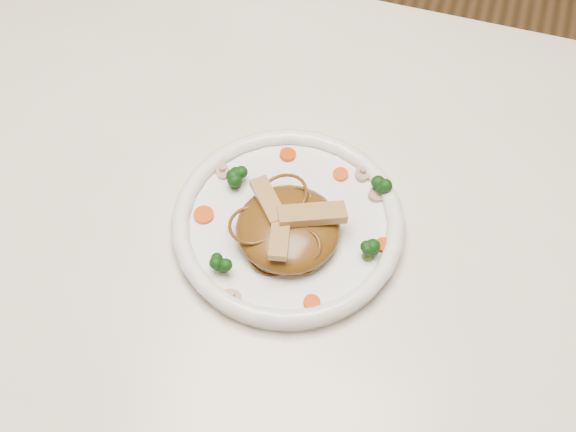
# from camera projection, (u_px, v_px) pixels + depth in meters

# --- Properties ---
(ground) EXTENTS (4.00, 4.00, 0.00)m
(ground) POSITION_uv_depth(u_px,v_px,m) (266.00, 429.00, 1.52)
(ground) COLOR #51381C
(ground) RESTS_ON ground
(table) EXTENTS (1.20, 0.80, 0.75)m
(table) POSITION_uv_depth(u_px,v_px,m) (253.00, 262.00, 0.98)
(table) COLOR white
(table) RESTS_ON ground
(plate) EXTENTS (0.28, 0.28, 0.02)m
(plate) POSITION_uv_depth(u_px,v_px,m) (288.00, 227.00, 0.88)
(plate) COLOR white
(plate) RESTS_ON table
(noodle_mound) EXTENTS (0.13, 0.13, 0.04)m
(noodle_mound) POSITION_uv_depth(u_px,v_px,m) (288.00, 229.00, 0.85)
(noodle_mound) COLOR #593911
(noodle_mound) RESTS_ON plate
(chicken_a) EXTENTS (0.08, 0.05, 0.01)m
(chicken_a) POSITION_uv_depth(u_px,v_px,m) (312.00, 214.00, 0.83)
(chicken_a) COLOR tan
(chicken_a) RESTS_ON noodle_mound
(chicken_b) EXTENTS (0.05, 0.06, 0.01)m
(chicken_b) POSITION_uv_depth(u_px,v_px,m) (268.00, 200.00, 0.84)
(chicken_b) COLOR tan
(chicken_b) RESTS_ON noodle_mound
(chicken_c) EXTENTS (0.03, 0.06, 0.01)m
(chicken_c) POSITION_uv_depth(u_px,v_px,m) (280.00, 235.00, 0.82)
(chicken_c) COLOR tan
(chicken_c) RESTS_ON noodle_mound
(broccoli_0) EXTENTS (0.03, 0.03, 0.03)m
(broccoli_0) POSITION_uv_depth(u_px,v_px,m) (380.00, 189.00, 0.88)
(broccoli_0) COLOR #0D350B
(broccoli_0) RESTS_ON plate
(broccoli_1) EXTENTS (0.03, 0.03, 0.03)m
(broccoli_1) POSITION_uv_depth(u_px,v_px,m) (234.00, 177.00, 0.89)
(broccoli_1) COLOR #0D350B
(broccoli_1) RESTS_ON plate
(broccoli_2) EXTENTS (0.02, 0.02, 0.03)m
(broccoli_2) POSITION_uv_depth(u_px,v_px,m) (222.00, 261.00, 0.83)
(broccoli_2) COLOR #0D350B
(broccoli_2) RESTS_ON plate
(broccoli_3) EXTENTS (0.03, 0.03, 0.03)m
(broccoli_3) POSITION_uv_depth(u_px,v_px,m) (369.00, 250.00, 0.84)
(broccoli_3) COLOR #0D350B
(broccoli_3) RESTS_ON plate
(carrot_0) EXTENTS (0.02, 0.02, 0.00)m
(carrot_0) POSITION_uv_depth(u_px,v_px,m) (340.00, 174.00, 0.91)
(carrot_0) COLOR #EC4D08
(carrot_0) RESTS_ON plate
(carrot_1) EXTENTS (0.03, 0.03, 0.00)m
(carrot_1) POSITION_uv_depth(u_px,v_px,m) (204.00, 215.00, 0.88)
(carrot_1) COLOR #EC4D08
(carrot_1) RESTS_ON plate
(carrot_2) EXTENTS (0.02, 0.02, 0.00)m
(carrot_2) POSITION_uv_depth(u_px,v_px,m) (384.00, 245.00, 0.85)
(carrot_2) COLOR #EC4D08
(carrot_2) RESTS_ON plate
(carrot_3) EXTENTS (0.02, 0.02, 0.00)m
(carrot_3) POSITION_uv_depth(u_px,v_px,m) (288.00, 155.00, 0.92)
(carrot_3) COLOR #EC4D08
(carrot_3) RESTS_ON plate
(carrot_4) EXTENTS (0.02, 0.02, 0.00)m
(carrot_4) POSITION_uv_depth(u_px,v_px,m) (312.00, 302.00, 0.81)
(carrot_4) COLOR #EC4D08
(carrot_4) RESTS_ON plate
(mushroom_0) EXTENTS (0.02, 0.02, 0.01)m
(mushroom_0) POSITION_uv_depth(u_px,v_px,m) (232.00, 296.00, 0.82)
(mushroom_0) COLOR #C1AA90
(mushroom_0) RESTS_ON plate
(mushroom_1) EXTENTS (0.04, 0.04, 0.01)m
(mushroom_1) POSITION_uv_depth(u_px,v_px,m) (379.00, 193.00, 0.89)
(mushroom_1) COLOR #C1AA90
(mushroom_1) RESTS_ON plate
(mushroom_2) EXTENTS (0.03, 0.03, 0.01)m
(mushroom_2) POSITION_uv_depth(u_px,v_px,m) (223.00, 171.00, 0.91)
(mushroom_2) COLOR #C1AA90
(mushroom_2) RESTS_ON plate
(mushroom_3) EXTENTS (0.03, 0.03, 0.01)m
(mushroom_3) POSITION_uv_depth(u_px,v_px,m) (363.00, 173.00, 0.91)
(mushroom_3) COLOR #C1AA90
(mushroom_3) RESTS_ON plate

